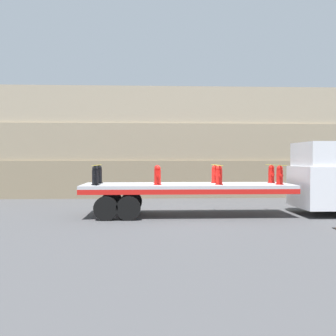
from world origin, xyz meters
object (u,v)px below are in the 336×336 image
flatbed_trailer (170,191)px  fire_hydrant_red_near_2 (219,175)px  truck_cab (329,179)px  fire_hydrant_red_near_3 (280,175)px  fire_hydrant_black_far_0 (99,175)px  fire_hydrant_red_far_2 (215,174)px  fire_hydrant_black_near_0 (95,176)px  fire_hydrant_red_far_1 (157,174)px  fire_hydrant_red_far_3 (271,174)px  fire_hydrant_red_near_1 (158,176)px

flatbed_trailer → fire_hydrant_red_near_2: bearing=-14.9°
truck_cab → fire_hydrant_red_near_3: size_ratio=3.94×
fire_hydrant_black_far_0 → truck_cab: bearing=-3.1°
flatbed_trailer → fire_hydrant_black_far_0: fire_hydrant_black_far_0 is taller
flatbed_trailer → truck_cab: bearing=0.0°
fire_hydrant_red_far_2 → fire_hydrant_red_near_3: 2.72m
fire_hydrant_black_far_0 → fire_hydrant_red_far_2: 5.01m
fire_hydrant_red_far_2 → fire_hydrant_red_near_3: same height
fire_hydrant_black_near_0 → fire_hydrant_red_far_1: 2.72m
fire_hydrant_red_far_1 → fire_hydrant_red_far_2: (2.50, 0.00, 0.00)m
fire_hydrant_black_near_0 → fire_hydrant_red_far_3: bearing=8.0°
fire_hydrant_red_near_3 → fire_hydrant_red_far_3: same height
truck_cab → fire_hydrant_red_near_2: (-4.86, -0.53, 0.18)m
fire_hydrant_black_near_0 → fire_hydrant_red_near_3: size_ratio=1.00×
fire_hydrant_red_far_2 → fire_hydrant_red_far_3: 2.50m
fire_hydrant_black_near_0 → fire_hydrant_red_near_1: (2.50, 0.00, 0.00)m
fire_hydrant_red_far_1 → flatbed_trailer: bearing=-45.5°
fire_hydrant_black_far_0 → fire_hydrant_red_far_2: same height
fire_hydrant_red_far_1 → fire_hydrant_red_near_3: same height
fire_hydrant_black_far_0 → fire_hydrant_red_far_1: same height
fire_hydrant_red_near_1 → fire_hydrant_red_near_2: same height
fire_hydrant_red_far_3 → fire_hydrant_black_far_0: bearing=180.0°
fire_hydrant_red_far_1 → fire_hydrant_red_near_2: (2.50, -1.06, 0.00)m
fire_hydrant_black_near_0 → fire_hydrant_black_far_0: same height
truck_cab → fire_hydrant_black_near_0: size_ratio=3.94×
fire_hydrant_black_far_0 → fire_hydrant_red_far_3: bearing=0.0°
fire_hydrant_red_near_3 → fire_hydrant_black_near_0: bearing=180.0°
fire_hydrant_red_near_1 → fire_hydrant_red_far_3: 5.12m
fire_hydrant_black_near_0 → truck_cab: bearing=3.1°
truck_cab → fire_hydrant_black_far_0: (-9.86, 0.53, 0.18)m
flatbed_trailer → fire_hydrant_red_far_1: (-0.52, 0.53, 0.66)m
flatbed_trailer → fire_hydrant_black_near_0: bearing=-170.1°
flatbed_trailer → fire_hydrant_black_far_0: 3.14m
fire_hydrant_black_near_0 → fire_hydrant_red_far_2: bearing=11.9°
fire_hydrant_red_far_1 → fire_hydrant_red_near_2: 2.72m
truck_cab → fire_hydrant_black_far_0: truck_cab is taller
fire_hydrant_black_near_0 → fire_hydrant_red_near_3: 7.51m
truck_cab → fire_hydrant_red_near_1: truck_cab is taller
fire_hydrant_red_near_1 → fire_hydrant_red_far_1: same height
fire_hydrant_red_far_1 → fire_hydrant_red_near_3: 5.12m
truck_cab → fire_hydrant_red_far_1: truck_cab is taller
truck_cab → fire_hydrant_red_far_3: (-2.35, 0.53, 0.18)m
fire_hydrant_black_far_0 → fire_hydrant_red_near_2: (5.01, -1.06, 0.00)m
fire_hydrant_red_near_2 → fire_hydrant_red_far_3: (2.50, 1.06, 0.00)m
fire_hydrant_red_far_3 → fire_hydrant_red_near_1: bearing=-168.1°
fire_hydrant_black_near_0 → fire_hydrant_red_near_3: bearing=0.0°
truck_cab → flatbed_trailer: (-6.84, 0.00, -0.48)m
fire_hydrant_black_near_0 → fire_hydrant_black_far_0: (0.00, 1.06, 0.00)m
fire_hydrant_red_far_3 → fire_hydrant_red_near_3: bearing=-90.0°
fire_hydrant_black_near_0 → fire_hydrant_red_far_3: same height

